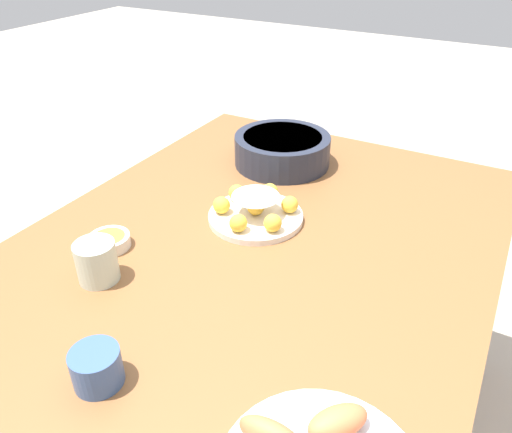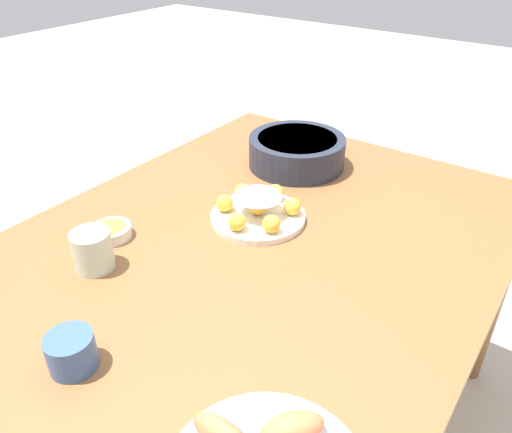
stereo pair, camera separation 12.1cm
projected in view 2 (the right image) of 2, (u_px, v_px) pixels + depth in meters
name	position (u px, v px, depth m)	size (l,w,h in m)	color
dining_table	(254.00, 270.00, 1.24)	(1.42, 1.07, 0.75)	brown
cake_plate	(258.00, 211.00, 1.27)	(0.24, 0.24, 0.08)	silver
serving_bowl	(297.00, 151.00, 1.52)	(0.29, 0.29, 0.09)	#232838
sauce_bowl	(111.00, 231.00, 1.20)	(0.10, 0.10, 0.03)	silver
cup_near	(71.00, 352.00, 0.85)	(0.08, 0.08, 0.07)	#38568E
cup_far	(93.00, 250.00, 1.09)	(0.09, 0.09, 0.09)	beige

